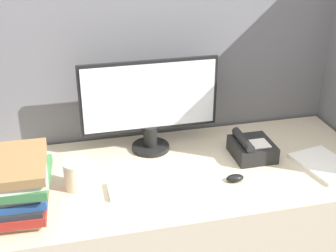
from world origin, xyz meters
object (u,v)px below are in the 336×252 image
Objects in this scene: monitor at (150,104)px; coffee_cup at (76,175)px; keyboard at (165,184)px; mouse at (235,178)px; desk_telephone at (251,148)px; book_stack at (16,185)px.

coffee_cup is (-0.35, -0.24, -0.16)m from monitor.
monitor is at bearing 88.75° from keyboard.
desk_telephone is (0.14, 0.18, 0.03)m from mouse.
keyboard is 0.57m from book_stack.
book_stack reaches higher than desk_telephone.
book_stack is 1.01m from desk_telephone.
mouse is 0.85m from book_stack.
desk_telephone is at bearing 5.18° from coffee_cup.
mouse is (0.29, -0.03, 0.01)m from keyboard.
monitor is 0.38m from keyboard.
keyboard is (-0.01, -0.32, -0.21)m from monitor.
monitor is 2.05× the size of book_stack.
desk_telephone is at bearing -22.16° from monitor.
monitor is 0.49m from desk_telephone.
monitor is at bearing 34.76° from coffee_cup.
monitor reaches higher than desk_telephone.
monitor is at bearing 32.60° from book_stack.
keyboard is 6.11× the size of mouse.
desk_telephone is at bearing 10.74° from book_stack.
book_stack reaches higher than mouse.
desk_telephone is at bearing 50.87° from mouse.
desk_telephone is (0.77, 0.07, -0.02)m from coffee_cup.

